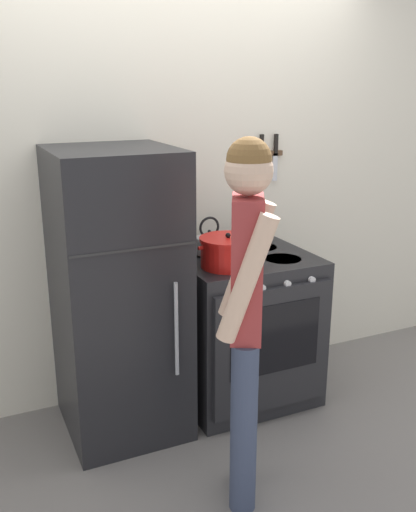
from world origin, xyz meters
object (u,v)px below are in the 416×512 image
tea_kettle (210,242)px  person (246,307)px  dutch_oven_pot (228,252)px  utensil_jar (262,234)px  stove_range (245,327)px  refrigerator (118,295)px

tea_kettle → person: person is taller
dutch_oven_pot → utensil_jar: (0.37, 0.27, -0.01)m
stove_range → dutch_oven_pot: (-0.18, -0.11, 0.52)m
refrigerator → tea_kettle: refrigerator is taller
tea_kettle → person: size_ratio=0.13×
dutch_oven_pot → person: 0.73m
stove_range → dutch_oven_pot: 0.56m
refrigerator → utensil_jar: refrigerator is taller
tea_kettle → stove_range: bearing=-44.8°
tea_kettle → dutch_oven_pot: bearing=-92.9°
refrigerator → stove_range: size_ratio=1.73×
refrigerator → utensil_jar: 0.99m
dutch_oven_pot → utensil_jar: 0.46m
person → tea_kettle: bearing=12.1°
utensil_jar → person: (-0.63, -0.96, -0.03)m
dutch_oven_pot → utensil_jar: size_ratio=1.24×
stove_range → dutch_oven_pot: dutch_oven_pot is taller
tea_kettle → person: 0.99m
utensil_jar → stove_range: bearing=-139.6°
stove_range → person: (-0.43, -0.79, 0.49)m
tea_kettle → refrigerator: bearing=-167.3°
dutch_oven_pot → person: size_ratio=0.21×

